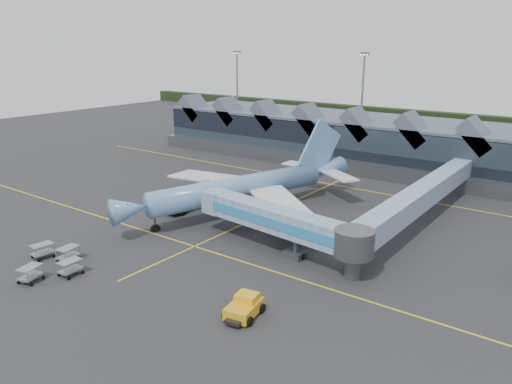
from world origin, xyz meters
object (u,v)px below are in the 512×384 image
Objects in this scene: jet_bridge at (289,225)px; pushback_tug at (244,307)px; main_airliner at (246,187)px; fuel_truck at (191,195)px.

jet_bridge is 5.27× the size of pushback_tug.
main_airliner is 30.69m from pushback_tug.
main_airliner reaches higher than jet_bridge.
fuel_truck is 2.24× the size of pushback_tug.
jet_bridge is 22.95m from fuel_truck.
fuel_truck is at bearing 131.51° from pushback_tug.
main_airliner reaches higher than pushback_tug.
jet_bridge is at bearing -17.89° from main_airliner.
jet_bridge is 15.13m from pushback_tug.
fuel_truck is (-21.97, 6.32, -1.92)m from jet_bridge.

